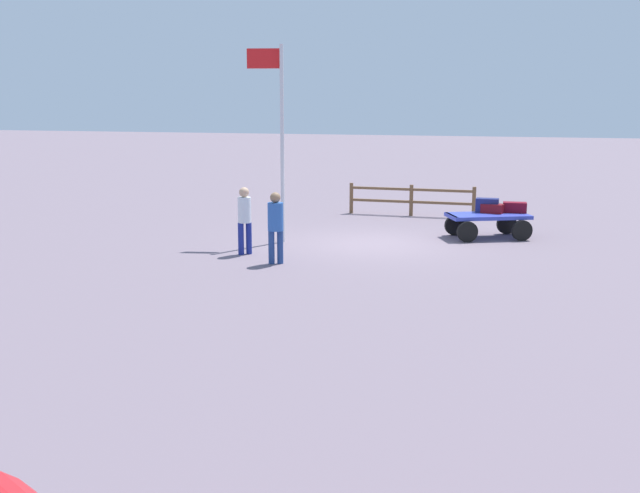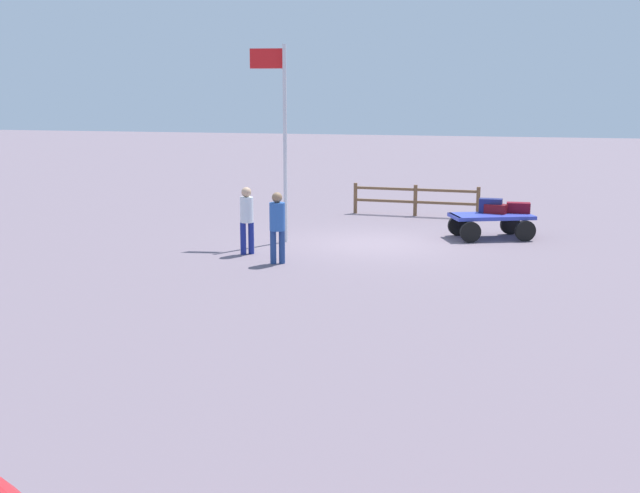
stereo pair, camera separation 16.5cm
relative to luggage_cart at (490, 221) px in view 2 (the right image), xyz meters
The scene contains 9 objects.
ground_plane 3.23m from the luggage_cart, 31.44° to the left, with size 120.00×120.00×0.00m, color slate.
luggage_cart is the anchor object (origin of this frame).
suitcase_grey 0.42m from the luggage_cart, 113.90° to the right, with size 0.65×0.50×0.25m.
suitcase_dark 0.49m from the luggage_cart, 83.68° to the right, with size 0.61×0.32×0.39m.
suitcase_olive 0.92m from the luggage_cart, 143.26° to the right, with size 0.65×0.39×0.28m.
worker_lead 6.47m from the luggage_cart, 47.05° to the left, with size 0.47×0.47×1.64m.
worker_trailing 6.74m from the luggage_cart, 35.43° to the left, with size 0.45×0.45×1.64m.
flagpole 6.15m from the luggage_cart, 21.74° to the left, with size 0.96×0.20×5.07m.
wooden_fence 4.35m from the luggage_cart, 52.57° to the right, with size 4.10×0.16×1.00m.
Camera 2 is at (-4.25, 19.38, 3.72)m, focal length 43.41 mm.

